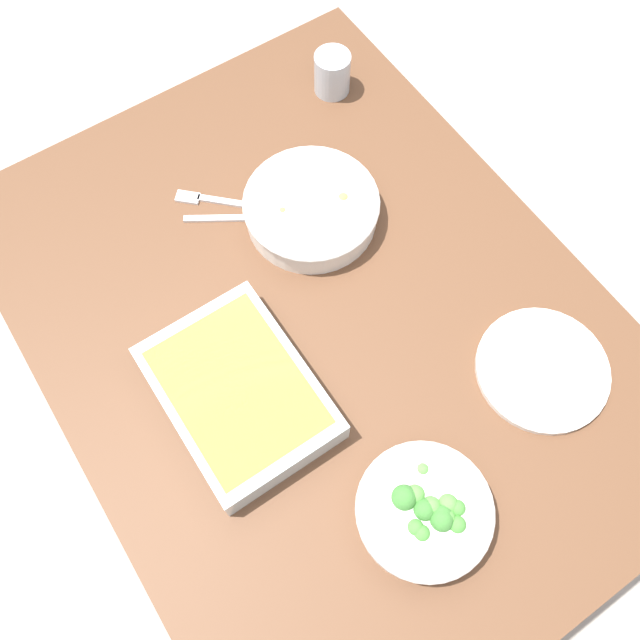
# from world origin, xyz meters

# --- Properties ---
(ground_plane) EXTENTS (6.00, 6.00, 0.00)m
(ground_plane) POSITION_xyz_m (0.00, 0.00, 0.00)
(ground_plane) COLOR #9E9389
(dining_table) EXTENTS (1.20, 0.90, 0.74)m
(dining_table) POSITION_xyz_m (0.00, 0.00, 0.65)
(dining_table) COLOR brown
(dining_table) RESTS_ON ground_plane
(stew_bowl) EXTENTS (0.25, 0.25, 0.06)m
(stew_bowl) POSITION_xyz_m (0.18, -0.10, 0.77)
(stew_bowl) COLOR silver
(stew_bowl) RESTS_ON dining_table
(broccoli_bowl) EXTENTS (0.20, 0.20, 0.07)m
(broccoli_bowl) POSITION_xyz_m (-0.35, 0.05, 0.77)
(broccoli_bowl) COLOR silver
(broccoli_bowl) RESTS_ON dining_table
(baking_dish) EXTENTS (0.30, 0.22, 0.06)m
(baking_dish) POSITION_xyz_m (-0.05, 0.19, 0.77)
(baking_dish) COLOR silver
(baking_dish) RESTS_ON dining_table
(drink_cup) EXTENTS (0.07, 0.07, 0.08)m
(drink_cup) POSITION_xyz_m (0.42, -0.31, 0.78)
(drink_cup) COLOR #B2BCC6
(drink_cup) RESTS_ON dining_table
(side_plate) EXTENTS (0.22, 0.22, 0.01)m
(side_plate) POSITION_xyz_m (-0.28, -0.25, 0.75)
(side_plate) COLOR silver
(side_plate) RESTS_ON dining_table
(spoon_by_stew) EXTENTS (0.11, 0.16, 0.01)m
(spoon_by_stew) POSITION_xyz_m (0.25, -0.00, 0.74)
(spoon_by_stew) COLOR silver
(spoon_by_stew) RESTS_ON dining_table
(fork_on_table) EXTENTS (0.14, 0.14, 0.01)m
(fork_on_table) POSITION_xyz_m (0.31, 0.03, 0.74)
(fork_on_table) COLOR silver
(fork_on_table) RESTS_ON dining_table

